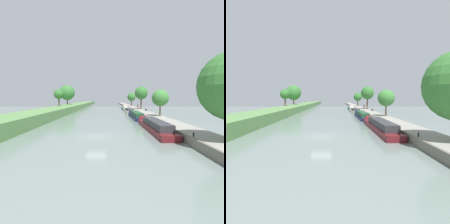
# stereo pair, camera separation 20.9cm
# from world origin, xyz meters

# --- Properties ---
(ground_plane) EXTENTS (160.00, 160.00, 0.00)m
(ground_plane) POSITION_xyz_m (0.00, 0.00, 0.00)
(ground_plane) COLOR slate
(right_towpath) EXTENTS (3.65, 260.00, 0.87)m
(right_towpath) POSITION_xyz_m (11.74, 0.00, 0.44)
(right_towpath) COLOR gray
(right_towpath) RESTS_ON ground_plane
(stone_quay) EXTENTS (0.25, 260.00, 0.92)m
(stone_quay) POSITION_xyz_m (9.79, 0.00, 0.46)
(stone_quay) COLOR #6B665B
(stone_quay) RESTS_ON ground_plane
(narrowboat_maroon) EXTENTS (2.16, 16.62, 2.28)m
(narrowboat_maroon) POSITION_xyz_m (8.34, 4.56, 0.67)
(narrowboat_maroon) COLOR maroon
(narrowboat_maroon) RESTS_ON ground_plane
(narrowboat_navy) EXTENTS (2.11, 16.12, 2.19)m
(narrowboat_navy) POSITION_xyz_m (8.17, 21.95, 0.61)
(narrowboat_navy) COLOR #141E42
(narrowboat_navy) RESTS_ON ground_plane
(narrowboat_cream) EXTENTS (2.18, 15.37, 2.07)m
(narrowboat_cream) POSITION_xyz_m (8.22, 39.10, 0.57)
(narrowboat_cream) COLOR beige
(narrowboat_cream) RESTS_ON ground_plane
(narrowboat_teal) EXTENTS (2.10, 14.17, 2.11)m
(narrowboat_teal) POSITION_xyz_m (8.38, 54.99, 0.57)
(narrowboat_teal) COLOR #195B60
(narrowboat_teal) RESTS_ON ground_plane
(tree_rightbank_midnear) EXTENTS (3.62, 3.62, 5.72)m
(tree_rightbank_midnear) POSITION_xyz_m (12.74, 16.99, 4.77)
(tree_rightbank_midnear) COLOR brown
(tree_rightbank_midnear) RESTS_ON right_towpath
(tree_rightbank_midfar) EXTENTS (4.48, 4.48, 7.87)m
(tree_rightbank_midfar) POSITION_xyz_m (12.94, 41.87, 6.47)
(tree_rightbank_midfar) COLOR brown
(tree_rightbank_midfar) RESTS_ON right_towpath
(tree_rightbank_far) EXTENTS (3.84, 3.84, 6.26)m
(tree_rightbank_far) POSITION_xyz_m (12.30, 64.25, 5.18)
(tree_rightbank_far) COLOR brown
(tree_rightbank_far) RESTS_ON right_towpath
(tree_leftbank_downstream) EXTENTS (6.37, 6.37, 8.18)m
(tree_leftbank_downstream) POSITION_xyz_m (-15.97, 56.66, 7.02)
(tree_leftbank_downstream) COLOR #4C3828
(tree_leftbank_downstream) RESTS_ON left_grassy_bank
(tree_leftbank_upstream) EXTENTS (3.36, 3.36, 5.73)m
(tree_leftbank_upstream) POSITION_xyz_m (-15.49, 41.35, 6.04)
(tree_leftbank_upstream) COLOR brown
(tree_leftbank_upstream) RESTS_ON left_grassy_bank
(person_walking) EXTENTS (0.34, 0.34, 1.66)m
(person_walking) POSITION_xyz_m (11.93, 42.48, 1.74)
(person_walking) COLOR #282D42
(person_walking) RESTS_ON right_towpath
(mooring_bollard_near) EXTENTS (0.16, 0.16, 0.45)m
(mooring_bollard_near) POSITION_xyz_m (10.22, -4.59, 1.10)
(mooring_bollard_near) COLOR black
(mooring_bollard_near) RESTS_ON right_towpath
(mooring_bollard_far) EXTENTS (0.16, 0.16, 0.45)m
(mooring_bollard_far) POSITION_xyz_m (10.22, 60.92, 1.10)
(mooring_bollard_far) COLOR black
(mooring_bollard_far) RESTS_ON right_towpath
(park_bench) EXTENTS (0.44, 1.50, 0.47)m
(park_bench) POSITION_xyz_m (13.12, 33.85, 1.22)
(park_bench) COLOR #333338
(park_bench) RESTS_ON right_towpath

